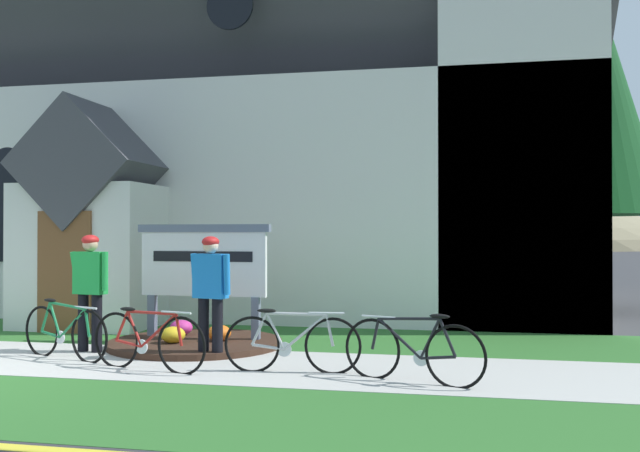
# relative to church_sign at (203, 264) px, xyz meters

# --- Properties ---
(ground) EXTENTS (140.00, 140.00, 0.00)m
(ground) POSITION_rel_church_sign_xyz_m (-2.14, 0.87, -1.23)
(ground) COLOR #333335
(sidewalk_slab) EXTENTS (32.00, 2.36, 0.01)m
(sidewalk_slab) POSITION_rel_church_sign_xyz_m (-0.32, -1.66, -1.23)
(sidewalk_slab) COLOR #B7B5AD
(sidewalk_slab) RESTS_ON ground
(grass_verge) EXTENTS (32.00, 2.35, 0.01)m
(grass_verge) POSITION_rel_church_sign_xyz_m (-0.32, -4.01, -1.23)
(grass_verge) COLOR #2D6628
(grass_verge) RESTS_ON ground
(church_lawn) EXTENTS (24.00, 2.68, 0.01)m
(church_lawn) POSITION_rel_church_sign_xyz_m (-0.32, 0.86, -1.23)
(church_lawn) COLOR #2D6628
(church_lawn) RESTS_ON ground
(church_building) EXTENTS (13.97, 12.35, 13.36)m
(church_building) POSITION_rel_church_sign_xyz_m (0.03, 7.14, 3.54)
(church_building) COLOR silver
(church_building) RESTS_ON ground
(church_sign) EXTENTS (2.18, 0.20, 1.85)m
(church_sign) POSITION_rel_church_sign_xyz_m (0.00, 0.00, 0.00)
(church_sign) COLOR slate
(church_sign) RESTS_ON ground
(flower_bed) EXTENTS (2.61, 2.61, 0.34)m
(flower_bed) POSITION_rel_church_sign_xyz_m (-0.01, -0.31, -1.16)
(flower_bed) COLOR #382319
(flower_bed) RESTS_ON ground
(bicycle_yellow) EXTENTS (1.70, 0.47, 0.79)m
(bicycle_yellow) POSITION_rel_church_sign_xyz_m (0.11, -2.18, -0.86)
(bicycle_yellow) COLOR black
(bicycle_yellow) RESTS_ON ground
(bicycle_blue) EXTENTS (1.71, 0.17, 0.80)m
(bicycle_blue) POSITION_rel_church_sign_xyz_m (1.90, -1.94, -0.87)
(bicycle_blue) COLOR black
(bicycle_blue) RESTS_ON ground
(bicycle_red) EXTENTS (1.66, 0.63, 0.83)m
(bicycle_red) POSITION_rel_church_sign_xyz_m (3.41, -2.25, -0.86)
(bicycle_red) COLOR black
(bicycle_red) RESTS_ON ground
(bicycle_orange) EXTENTS (1.62, 0.65, 0.83)m
(bicycle_orange) POSITION_rel_church_sign_xyz_m (-1.36, -1.66, -0.86)
(bicycle_orange) COLOR black
(bicycle_orange) RESTS_ON ground
(cyclist_in_blue_jersey) EXTENTS (0.64, 0.35, 1.69)m
(cyclist_in_blue_jersey) POSITION_rel_church_sign_xyz_m (-1.30, -1.09, -0.24)
(cyclist_in_blue_jersey) COLOR black
(cyclist_in_blue_jersey) RESTS_ON ground
(cyclist_in_red_jersey) EXTENTS (0.62, 0.35, 1.67)m
(cyclist_in_red_jersey) POSITION_rel_church_sign_xyz_m (0.59, -1.25, -0.25)
(cyclist_in_red_jersey) COLOR black
(cyclist_in_red_jersey) RESTS_ON ground
(roadside_conifer) EXTENTS (3.15, 3.15, 7.72)m
(roadside_conifer) POSITION_rel_church_sign_xyz_m (6.76, 6.33, 3.67)
(roadside_conifer) COLOR #3D2D1E
(roadside_conifer) RESTS_ON ground
(distant_hill) EXTENTS (74.56, 45.48, 16.16)m
(distant_hill) POSITION_rel_church_sign_xyz_m (-10.07, 75.64, -1.23)
(distant_hill) COLOR #847A5B
(distant_hill) RESTS_ON ground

